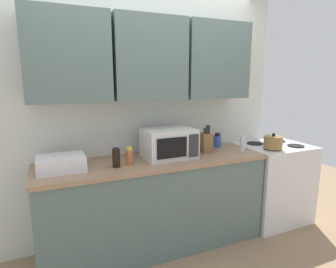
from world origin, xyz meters
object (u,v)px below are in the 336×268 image
kettle (273,142)px  bottle_clear_tall (243,143)px  microwave (169,143)px  dish_rack (61,163)px  bottle_soy_dark (116,158)px  bottle_spice_jar (129,156)px  stove_range (272,182)px  knife_block (206,143)px  bottle_blue_cleaner (217,140)px

kettle → bottle_clear_tall: size_ratio=1.07×
microwave → dish_rack: 0.98m
kettle → bottle_soy_dark: 1.69m
dish_rack → bottle_spice_jar: (0.56, -0.07, 0.01)m
stove_range → kettle: bearing=-140.5°
kettle → bottle_soy_dark: bearing=178.0°
knife_block → bottle_blue_cleaner: bearing=34.4°
microwave → knife_block: knife_block is taller
stove_range → microwave: size_ratio=1.90×
microwave → bottle_blue_cleaner: bearing=15.3°
dish_rack → bottle_blue_cleaner: (1.64, 0.18, 0.01)m
kettle → bottle_clear_tall: bottle_clear_tall is taller
stove_range → bottle_spice_jar: bottle_spice_jar is taller
dish_rack → knife_block: 1.40m
stove_range → bottle_clear_tall: bearing=-173.0°
stove_range → bottle_blue_cleaner: 0.86m
stove_range → microwave: 1.44m
bottle_soy_dark → bottle_blue_cleaner: size_ratio=1.11×
bottle_blue_cleaner → bottle_soy_dark: bearing=-166.7°
bottle_clear_tall → bottle_blue_cleaner: bearing=117.9°
kettle → bottle_blue_cleaner: bearing=144.3°
microwave → bottle_soy_dark: (-0.54, -0.10, -0.06)m
knife_block → bottle_spice_jar: 0.84m
bottle_spice_jar → microwave: bearing=9.8°
kettle → dish_rack: 2.13m
dish_rack → bottle_clear_tall: bottle_clear_tall is taller
knife_block → dish_rack: bearing=-179.3°
microwave → bottle_spice_jar: (-0.41, -0.07, -0.07)m
knife_block → stove_range: bearing=-2.3°
stove_range → bottle_spice_jar: bearing=-178.4°
bottle_blue_cleaner → kettle: bearing=-35.7°
microwave → bottle_clear_tall: (0.81, -0.08, -0.05)m
dish_rack → kettle: bearing=-4.3°
stove_range → bottle_clear_tall: 0.74m
bottle_spice_jar → knife_block: bearing=5.9°
dish_rack → bottle_blue_cleaner: bearing=6.4°
kettle → bottle_spice_jar: (-1.56, 0.09, -0.00)m
stove_range → dish_rack: bearing=179.5°
microwave → bottle_clear_tall: bearing=-6.0°
kettle → stove_range: bearing=39.5°
knife_block → bottle_blue_cleaner: 0.30m
kettle → microwave: 1.16m
microwave → bottle_clear_tall: size_ratio=2.63×
bottle_soy_dark → bottle_spice_jar: bearing=14.0°
stove_range → bottle_clear_tall: (-0.51, -0.06, 0.53)m
kettle → microwave: (-1.15, 0.16, 0.06)m
stove_range → bottle_clear_tall: size_ratio=5.01×
bottle_soy_dark → stove_range: bearing=2.5°
bottle_clear_tall → bottle_blue_cleaner: bottle_clear_tall is taller
stove_range → knife_block: size_ratio=3.20×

